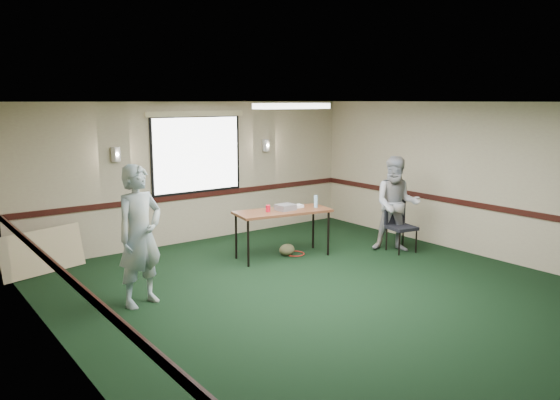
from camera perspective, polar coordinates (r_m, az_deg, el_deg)
ground at (r=7.80m, az=5.80°, el=-10.10°), size 8.00×8.00×0.00m
room_shell at (r=9.06m, az=-3.12°, el=3.12°), size 8.00×8.02×8.00m
folding_table at (r=9.50m, az=0.28°, el=-1.44°), size 1.77×0.96×0.84m
projector at (r=9.49m, az=0.57°, el=-0.76°), size 0.32×0.28×0.10m
game_console at (r=9.74m, az=1.80°, el=-0.64°), size 0.20×0.16×0.05m
red_cup at (r=9.34m, az=-1.26°, el=-0.89°), size 0.08×0.08×0.12m
water_bottle at (r=9.75m, az=3.76°, el=-0.14°), size 0.06×0.06×0.22m
duffel_bag at (r=9.73m, az=0.73°, el=-5.22°), size 0.32×0.26×0.21m
cable_coil at (r=9.84m, az=1.55°, el=-5.63°), size 0.46×0.46×0.02m
folded_table at (r=9.48m, az=-23.59°, el=-4.99°), size 1.38×0.56×0.70m
conference_chair at (r=10.20m, az=12.30°, el=-2.24°), size 0.53×0.54×0.92m
person_left at (r=7.49m, az=-14.44°, el=-3.63°), size 0.79×0.63×1.91m
person_right at (r=10.10m, az=12.08°, el=-0.43°), size 1.06×1.06×1.73m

